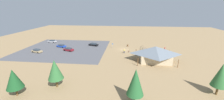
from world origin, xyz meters
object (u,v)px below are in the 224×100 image
object	(u,v)px
bicycle_red_yard_right	(129,51)
car_tan_inner_stall	(37,51)
bicycle_purple_mid_cluster	(171,54)
visitor_crossing_yard	(150,50)
bicycle_blue_edge_south	(144,49)
pine_far_east	(135,82)
bicycle_white_yard_center	(158,52)
car_maroon_back_corner	(69,49)
car_black_front_row	(93,44)
bicycle_black_trailside	(147,50)
bicycle_yellow_lone_west	(166,53)
bike_pavilion	(155,53)
pine_mideast	(221,75)
lot_sign	(113,45)
trash_bin	(128,46)
visitor_by_pavilion	(124,51)
pine_far_west	(14,79)
car_blue_near_entry	(61,46)
car_silver_second_row	(52,41)
bicycle_silver_by_bin	(142,47)
bicycle_green_yard_front	(141,49)
visitor_at_bikes	(165,49)
pine_east	(55,70)

from	to	relation	value
bicycle_red_yard_right	car_tan_inner_stall	xyz separation A→B (m)	(38.42, 4.42, 0.37)
bicycle_purple_mid_cluster	visitor_crossing_yard	bearing A→B (deg)	-18.88
bicycle_blue_edge_south	bicycle_purple_mid_cluster	bearing A→B (deg)	146.18
pine_far_east	bicycle_white_yard_center	size ratio (longest dim) A/B	4.37
car_maroon_back_corner	car_black_front_row	bearing A→B (deg)	-133.01
bicycle_black_trailside	bicycle_yellow_lone_west	world-z (taller)	bicycle_black_trailside
bike_pavilion	pine_mideast	bearing A→B (deg)	117.50
lot_sign	trash_bin	bearing A→B (deg)	-154.81
bicycle_red_yard_right	car_maroon_back_corner	world-z (taller)	car_maroon_back_corner
bicycle_black_trailside	bicycle_red_yard_right	size ratio (longest dim) A/B	0.77
trash_bin	visitor_by_pavilion	bearing A→B (deg)	81.66
pine_far_west	visitor_by_pavilion	distance (m)	38.62
car_blue_near_entry	car_silver_second_row	bearing A→B (deg)	-42.63
lot_sign	bicycle_yellow_lone_west	size ratio (longest dim) A/B	1.31
pine_mideast	bicycle_silver_by_bin	bearing A→B (deg)	-71.07
car_blue_near_entry	car_tan_inner_stall	bearing A→B (deg)	52.20
pine_mideast	bicycle_black_trailside	bearing A→B (deg)	-70.74
bicycle_blue_edge_south	car_silver_second_row	xyz separation A→B (m)	(47.80, -7.62, 0.35)
car_blue_near_entry	bicycle_green_yard_front	bearing A→B (deg)	179.47
bicycle_purple_mid_cluster	car_blue_near_entry	size ratio (longest dim) A/B	0.28
pine_mideast	visitor_at_bikes	xyz separation A→B (m)	(2.90, -31.92, -3.78)
bicycle_yellow_lone_west	pine_far_east	bearing A→B (deg)	65.81
bike_pavilion	car_black_front_row	bearing A→B (deg)	-34.27
car_maroon_back_corner	visitor_at_bikes	distance (m)	41.93
pine_east	bicycle_yellow_lone_west	distance (m)	43.30
pine_mideast	bicycle_blue_edge_south	xyz separation A→B (m)	(11.53, -32.91, -4.31)
lot_sign	car_silver_second_row	world-z (taller)	lot_sign
pine_east	bicycle_blue_edge_south	distance (m)	41.67
visitor_crossing_yard	visitor_at_bikes	size ratio (longest dim) A/B	1.03
pine_east	car_maroon_back_corner	bearing A→B (deg)	-72.73
pine_far_west	car_black_front_row	world-z (taller)	pine_far_west
bicycle_yellow_lone_west	car_blue_near_entry	xyz separation A→B (m)	(46.85, -4.52, 0.35)
pine_far_east	bicycle_red_yard_right	world-z (taller)	pine_far_east
pine_mideast	bicycle_blue_edge_south	world-z (taller)	pine_mideast
bicycle_blue_edge_south	visitor_by_pavilion	distance (m)	10.99
car_tan_inner_stall	car_blue_near_entry	world-z (taller)	car_tan_inner_stall
bicycle_yellow_lone_west	car_black_front_row	world-z (taller)	car_black_front_row
visitor_by_pavilion	visitor_crossing_yard	bearing A→B (deg)	-167.61
bicycle_white_yard_center	bicycle_yellow_lone_west	bearing A→B (deg)	158.33
pine_east	bicycle_green_yard_front	world-z (taller)	pine_east
visitor_crossing_yard	visitor_by_pavilion	bearing A→B (deg)	12.39
pine_mideast	bicycle_green_yard_front	xyz separation A→B (m)	(13.02, -31.84, -4.27)
bicycle_purple_mid_cluster	bicycle_silver_by_bin	distance (m)	14.40
trash_bin	visitor_crossing_yard	size ratio (longest dim) A/B	0.52
pine_far_west	visitor_by_pavilion	size ratio (longest dim) A/B	3.51
bicycle_yellow_lone_west	car_maroon_back_corner	xyz separation A→B (m)	(41.12, 0.73, 0.38)
trash_bin	car_tan_inner_stall	bearing A→B (deg)	19.37
pine_far_west	bicycle_silver_by_bin	bearing A→B (deg)	-126.92
bicycle_yellow_lone_west	visitor_by_pavilion	size ratio (longest dim) A/B	0.96
lot_sign	car_maroon_back_corner	size ratio (longest dim) A/B	0.47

